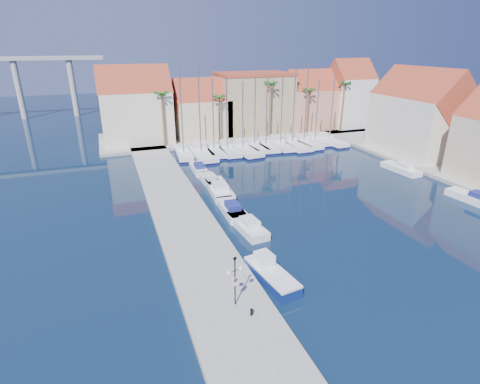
% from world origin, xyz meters
% --- Properties ---
extents(ground, '(260.00, 260.00, 0.00)m').
position_xyz_m(ground, '(0.00, 0.00, 0.00)').
color(ground, black).
rests_on(ground, ground).
extents(quay_west, '(6.00, 77.00, 0.50)m').
position_xyz_m(quay_west, '(-9.00, 13.50, 0.25)').
color(quay_west, gray).
rests_on(quay_west, ground).
extents(shore_north, '(54.00, 16.00, 0.50)m').
position_xyz_m(shore_north, '(10.00, 48.00, 0.25)').
color(shore_north, gray).
rests_on(shore_north, ground).
extents(shore_east, '(12.00, 60.00, 0.50)m').
position_xyz_m(shore_east, '(32.00, 15.00, 0.25)').
color(shore_east, gray).
rests_on(shore_east, ground).
extents(lamp_post, '(1.25, 0.55, 3.76)m').
position_xyz_m(lamp_post, '(-8.50, -2.84, 2.97)').
color(lamp_post, black).
rests_on(lamp_post, quay_west).
extents(bollard, '(0.19, 0.19, 0.48)m').
position_xyz_m(bollard, '(-7.84, -4.25, 0.74)').
color(bollard, black).
rests_on(bollard, quay_west).
extents(fishing_boat, '(2.63, 5.74, 1.93)m').
position_xyz_m(fishing_boat, '(-4.77, -0.46, 0.64)').
color(fishing_boat, navy).
rests_on(fishing_boat, ground).
extents(motorboat_west_0, '(2.51, 6.27, 1.40)m').
position_xyz_m(motorboat_west_0, '(-3.40, 8.18, 0.51)').
color(motorboat_west_0, white).
rests_on(motorboat_west_0, ground).
extents(motorboat_west_1, '(2.11, 6.08, 1.40)m').
position_xyz_m(motorboat_west_1, '(-3.64, 12.45, 0.51)').
color(motorboat_west_1, white).
rests_on(motorboat_west_1, ground).
extents(motorboat_west_2, '(2.90, 7.64, 1.40)m').
position_xyz_m(motorboat_west_2, '(-3.14, 18.77, 0.51)').
color(motorboat_west_2, white).
rests_on(motorboat_west_2, ground).
extents(motorboat_west_3, '(1.92, 5.45, 1.40)m').
position_xyz_m(motorboat_west_3, '(-3.39, 22.30, 0.51)').
color(motorboat_west_3, white).
rests_on(motorboat_west_3, ground).
extents(motorboat_west_4, '(1.88, 5.47, 1.40)m').
position_xyz_m(motorboat_west_4, '(-3.58, 27.48, 0.51)').
color(motorboat_west_4, white).
rests_on(motorboat_west_4, ground).
extents(motorboat_east_0, '(2.64, 6.64, 1.40)m').
position_xyz_m(motorboat_east_0, '(24.01, 5.52, 0.51)').
color(motorboat_east_0, white).
rests_on(motorboat_east_0, ground).
extents(motorboat_east_1, '(2.39, 6.24, 1.40)m').
position_xyz_m(motorboat_east_1, '(24.01, 17.62, 0.51)').
color(motorboat_east_1, white).
rests_on(motorboat_east_1, ground).
extents(sailboat_0, '(3.10, 9.02, 14.67)m').
position_xyz_m(sailboat_0, '(-3.99, 36.17, 0.64)').
color(sailboat_0, white).
rests_on(sailboat_0, ground).
extents(sailboat_1, '(3.16, 11.88, 14.54)m').
position_xyz_m(sailboat_1, '(-1.26, 35.76, 0.58)').
color(sailboat_1, white).
rests_on(sailboat_1, ground).
extents(sailboat_2, '(3.10, 9.67, 12.24)m').
position_xyz_m(sailboat_2, '(1.18, 36.37, 0.59)').
color(sailboat_2, white).
rests_on(sailboat_2, ground).
extents(sailboat_3, '(2.68, 9.79, 12.17)m').
position_xyz_m(sailboat_3, '(3.30, 35.90, 0.58)').
color(sailboat_3, white).
rests_on(sailboat_3, ground).
extents(sailboat_4, '(4.10, 11.99, 11.62)m').
position_xyz_m(sailboat_4, '(5.96, 35.86, 0.55)').
color(sailboat_4, white).
rests_on(sailboat_4, ground).
extents(sailboat_5, '(2.74, 9.69, 12.46)m').
position_xyz_m(sailboat_5, '(8.47, 36.49, 0.59)').
color(sailboat_5, white).
rests_on(sailboat_5, ground).
extents(sailboat_6, '(2.60, 9.16, 12.32)m').
position_xyz_m(sailboat_6, '(10.45, 36.04, 0.60)').
color(sailboat_6, white).
rests_on(sailboat_6, ground).
extents(sailboat_7, '(2.85, 9.42, 11.93)m').
position_xyz_m(sailboat_7, '(13.17, 35.83, 0.59)').
color(sailboat_7, white).
rests_on(sailboat_7, ground).
extents(sailboat_8, '(3.07, 11.58, 13.42)m').
position_xyz_m(sailboat_8, '(15.55, 36.14, 0.57)').
color(sailboat_8, white).
rests_on(sailboat_8, ground).
extents(sailboat_9, '(3.22, 10.35, 14.10)m').
position_xyz_m(sailboat_9, '(17.84, 35.99, 0.60)').
color(sailboat_9, white).
rests_on(sailboat_9, ground).
extents(sailboat_10, '(2.85, 8.44, 11.46)m').
position_xyz_m(sailboat_10, '(20.53, 36.58, 0.60)').
color(sailboat_10, white).
rests_on(sailboat_10, ground).
extents(sailboat_11, '(3.10, 10.08, 14.14)m').
position_xyz_m(sailboat_11, '(23.06, 35.82, 0.61)').
color(sailboat_11, white).
rests_on(sailboat_11, ground).
extents(building_0, '(12.30, 9.00, 13.50)m').
position_xyz_m(building_0, '(-10.00, 47.00, 6.52)').
color(building_0, beige).
rests_on(building_0, shore_north).
extents(building_1, '(10.30, 8.00, 11.00)m').
position_xyz_m(building_1, '(2.00, 47.00, 5.30)').
color(building_1, tan).
rests_on(building_1, shore_north).
extents(building_2, '(14.20, 10.20, 11.50)m').
position_xyz_m(building_2, '(13.00, 48.00, 6.26)').
color(building_2, '#99815E').
rests_on(building_2, shore_north).
extents(building_3, '(10.30, 8.00, 12.00)m').
position_xyz_m(building_3, '(25.00, 47.00, 5.86)').
color(building_3, tan).
rests_on(building_3, shore_north).
extents(building_4, '(8.30, 8.00, 14.00)m').
position_xyz_m(building_4, '(34.00, 46.00, 6.97)').
color(building_4, white).
rests_on(building_4, shore_north).
extents(building_6, '(9.00, 14.30, 13.50)m').
position_xyz_m(building_6, '(32.00, 24.00, 6.52)').
color(building_6, beige).
rests_on(building_6, shore_east).
extents(palm_0, '(2.60, 2.60, 10.15)m').
position_xyz_m(palm_0, '(-6.00, 42.00, 9.08)').
color(palm_0, brown).
rests_on(palm_0, shore_north).
extents(palm_1, '(2.60, 2.60, 9.15)m').
position_xyz_m(palm_1, '(4.00, 42.00, 8.14)').
color(palm_1, brown).
rests_on(palm_1, shore_north).
extents(palm_2, '(2.60, 2.60, 11.15)m').
position_xyz_m(palm_2, '(14.00, 42.00, 10.02)').
color(palm_2, brown).
rests_on(palm_2, shore_north).
extents(palm_3, '(2.60, 2.60, 9.65)m').
position_xyz_m(palm_3, '(22.00, 42.00, 8.61)').
color(palm_3, brown).
rests_on(palm_3, shore_north).
extents(palm_4, '(2.60, 2.60, 10.65)m').
position_xyz_m(palm_4, '(30.00, 42.00, 9.55)').
color(palm_4, brown).
rests_on(palm_4, shore_north).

